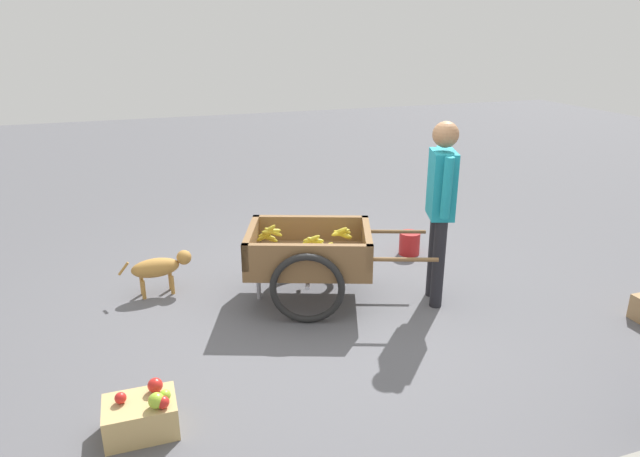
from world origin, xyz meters
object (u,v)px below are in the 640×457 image
dog (160,267)px  plastic_bucket (409,243)px  fruit_cart (310,256)px  vendor_person (441,197)px  mixed_fruit_crate (142,415)px

dog → plastic_bucket: bearing=-177.2°
fruit_cart → dog: (1.30, -0.57, -0.17)m
vendor_person → plastic_bucket: size_ratio=6.56×
vendor_person → fruit_cart: bearing=-19.6°
vendor_person → plastic_bucket: bearing=-105.8°
vendor_person → dog: vendor_person is taller
plastic_bucket → mixed_fruit_crate: size_ratio=0.57×
plastic_bucket → mixed_fruit_crate: (2.92, 2.09, -0.00)m
vendor_person → mixed_fruit_crate: bearing=21.1°
fruit_cart → mixed_fruit_crate: bearing=42.1°
fruit_cart → mixed_fruit_crate: (1.54, 1.39, -0.31)m
mixed_fruit_crate → fruit_cart: bearing=-137.9°
fruit_cart → mixed_fruit_crate: 2.10m
dog → mixed_fruit_crate: bearing=82.9°
fruit_cart → plastic_bucket: bearing=-153.1°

